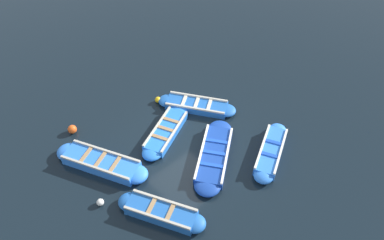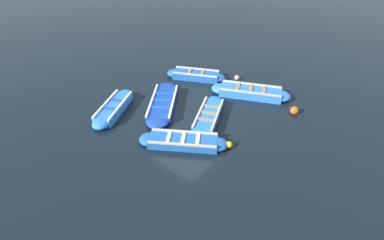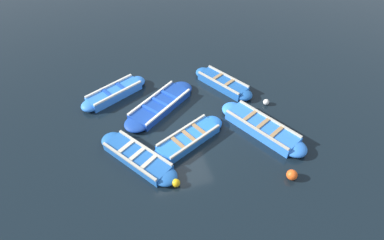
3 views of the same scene
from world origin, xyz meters
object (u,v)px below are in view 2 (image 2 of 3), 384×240
at_px(boat_bow_out, 183,142).
at_px(buoy_orange_near, 237,78).
at_px(boat_drifting, 209,116).
at_px(buoy_yellow_far, 294,110).
at_px(boat_far_corner, 250,92).
at_px(boat_alongside, 163,103).
at_px(boat_end_of_row, 196,75).
at_px(boat_outer_right, 114,108).
at_px(buoy_white_drifting, 229,145).

xyz_separation_m(boat_bow_out, buoy_orange_near, (5.59, 1.32, -0.03)).
height_order(boat_drifting, buoy_yellow_far, boat_drifting).
height_order(boat_far_corner, boat_alongside, boat_far_corner).
relative_size(boat_end_of_row, buoy_yellow_far, 8.59).
height_order(boat_drifting, boat_end_of_row, boat_end_of_row).
bearing_deg(boat_alongside, buoy_orange_near, -14.97).
distance_m(boat_alongside, boat_bow_out, 2.80).
relative_size(boat_drifting, boat_far_corner, 0.87).
bearing_deg(boat_outer_right, boat_alongside, -38.09).
relative_size(boat_outer_right, boat_bow_out, 0.95).
xyz_separation_m(boat_outer_right, buoy_yellow_far, (4.91, -6.02, -0.01)).
distance_m(boat_bow_out, buoy_orange_near, 5.74).
distance_m(boat_outer_right, boat_alongside, 2.13).
bearing_deg(buoy_orange_near, boat_outer_right, 157.49).
bearing_deg(buoy_white_drifting, boat_bow_out, 124.98).
distance_m(boat_outer_right, boat_bow_out, 3.77).
relative_size(boat_bow_out, buoy_yellow_far, 9.10).
height_order(boat_end_of_row, boat_bow_out, boat_end_of_row).
height_order(boat_alongside, buoy_yellow_far, boat_alongside).
distance_m(boat_far_corner, boat_bow_out, 4.67).
height_order(boat_bow_out, buoy_yellow_far, boat_bow_out).
height_order(boat_outer_right, buoy_yellow_far, boat_outer_right).
relative_size(boat_drifting, boat_end_of_row, 1.06).
xyz_separation_m(buoy_orange_near, buoy_yellow_far, (-0.99, -3.58, 0.05)).
relative_size(boat_alongside, boat_bow_out, 1.11).
height_order(boat_far_corner, buoy_white_drifting, boat_far_corner).
bearing_deg(boat_bow_out, boat_outer_right, 94.61).
distance_m(boat_end_of_row, boat_bow_out, 5.28).
distance_m(boat_far_corner, buoy_white_drifting, 3.94).
height_order(boat_outer_right, boat_alongside, boat_outer_right).
height_order(boat_outer_right, buoy_white_drifting, boat_outer_right).
height_order(boat_alongside, buoy_orange_near, boat_alongside).
bearing_deg(boat_alongside, boat_far_corner, -36.94).
relative_size(boat_drifting, boat_alongside, 0.90).
xyz_separation_m(boat_end_of_row, buoy_white_drifting, (-3.37, -4.40, -0.05)).
distance_m(boat_drifting, buoy_yellow_far, 3.71).
height_order(boat_far_corner, buoy_orange_near, boat_far_corner).
bearing_deg(boat_outer_right, boat_bow_out, -85.39).
relative_size(boat_end_of_row, buoy_orange_near, 12.14).
bearing_deg(buoy_orange_near, boat_drifting, -164.52).
bearing_deg(boat_outer_right, boat_end_of_row, -9.21).
distance_m(boat_outer_right, boat_drifting, 4.11).
xyz_separation_m(boat_drifting, boat_bow_out, (-1.92, -0.30, 0.00)).
bearing_deg(boat_outer_right, buoy_orange_near, -22.51).
bearing_deg(boat_drifting, buoy_white_drifting, -119.16).
distance_m(boat_drifting, boat_far_corner, 2.78).
bearing_deg(buoy_orange_near, boat_bow_out, -166.76).
height_order(boat_drifting, buoy_white_drifting, boat_drifting).
xyz_separation_m(boat_alongside, buoy_yellow_far, (3.23, -4.71, 0.03)).
bearing_deg(buoy_yellow_far, buoy_orange_near, 74.60).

